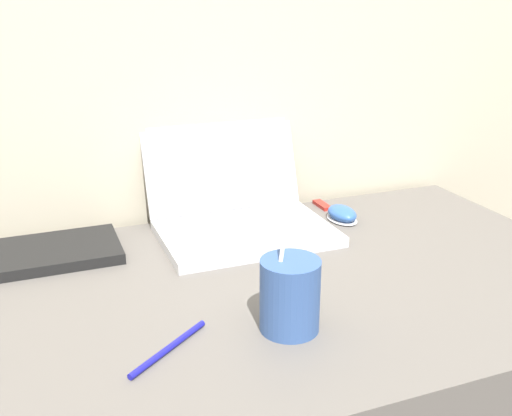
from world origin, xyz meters
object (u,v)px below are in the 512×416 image
object	(u,v)px
computer_mouse	(342,214)
usb_stick	(322,205)
pen	(169,348)
external_keyboard	(16,257)
drink_cup	(289,294)
laptop	(237,206)

from	to	relation	value
computer_mouse	usb_stick	bearing A→B (deg)	90.13
computer_mouse	pen	size ratio (longest dim) A/B	0.68
external_keyboard	drink_cup	bearing A→B (deg)	-46.65
laptop	drink_cup	xyz separation A→B (m)	(-0.06, -0.39, 0.01)
usb_stick	computer_mouse	bearing A→B (deg)	-89.87
computer_mouse	pen	bearing A→B (deg)	-142.67
laptop	pen	distance (m)	0.46
pen	drink_cup	bearing A→B (deg)	-2.13
usb_stick	external_keyboard	bearing A→B (deg)	-174.34
drink_cup	pen	distance (m)	0.18
laptop	external_keyboard	distance (m)	0.43
external_keyboard	usb_stick	world-z (taller)	external_keyboard
computer_mouse	usb_stick	xyz separation A→B (m)	(-0.00, 0.09, -0.01)
computer_mouse	external_keyboard	world-z (taller)	computer_mouse
drink_cup	computer_mouse	distance (m)	0.46
laptop	drink_cup	size ratio (longest dim) A/B	1.54
external_keyboard	usb_stick	xyz separation A→B (m)	(0.65, 0.06, -0.01)
drink_cup	external_keyboard	size ratio (longest dim) A/B	0.59
drink_cup	usb_stick	xyz separation A→B (m)	(0.29, 0.45, -0.05)
external_keyboard	usb_stick	size ratio (longest dim) A/B	6.08
computer_mouse	pen	world-z (taller)	computer_mouse
external_keyboard	usb_stick	bearing A→B (deg)	5.66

